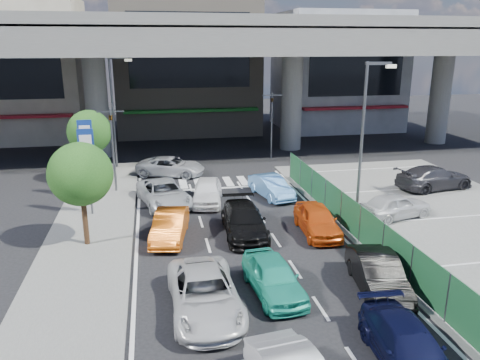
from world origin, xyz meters
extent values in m
plane|color=black|center=(0.00, 0.00, 0.00)|extent=(120.00, 120.00, 0.00)
cube|color=#5D5D5B|center=(11.00, 2.00, 0.03)|extent=(12.00, 28.00, 0.06)
cube|color=#5D5D5B|center=(-7.00, 4.00, 0.06)|extent=(4.00, 30.00, 0.12)
cylinder|color=slate|center=(-8.00, 22.00, 4.00)|extent=(1.80, 1.80, 8.00)
cylinder|color=slate|center=(8.00, 22.00, 4.00)|extent=(1.80, 1.80, 8.00)
cylinder|color=slate|center=(22.00, 22.00, 4.00)|extent=(1.80, 1.80, 8.00)
cube|color=slate|center=(0.00, 22.00, 9.00)|extent=(64.00, 14.00, 2.00)
cube|color=slate|center=(0.00, 15.20, 10.30)|extent=(64.00, 0.40, 0.90)
cube|color=slate|center=(0.00, 28.80, 10.30)|extent=(64.00, 0.40, 0.90)
cube|color=gray|center=(-16.00, 32.00, 6.50)|extent=(12.00, 10.00, 13.00)
cube|color=maroon|center=(-16.00, 26.90, 2.80)|extent=(10.80, 1.60, 0.25)
cube|color=black|center=(-16.00, 26.98, 7.15)|extent=(9.60, 0.10, 5.85)
cube|color=gray|center=(0.00, 33.00, 7.50)|extent=(14.00, 10.00, 15.00)
cube|color=#156B1E|center=(0.00, 27.90, 2.80)|extent=(12.60, 1.60, 0.25)
cube|color=black|center=(0.00, 27.98, 8.25)|extent=(11.20, 0.10, 6.75)
cube|color=gray|center=(16.00, 32.00, 6.00)|extent=(12.00, 10.00, 12.00)
cube|color=maroon|center=(16.00, 26.90, 2.80)|extent=(10.80, 1.60, 0.25)
cube|color=black|center=(16.00, 26.98, 6.60)|extent=(9.60, 0.10, 5.40)
cylinder|color=#595B60|center=(-6.20, 12.00, 2.60)|extent=(0.14, 0.14, 5.20)
cube|color=#595B60|center=(-6.20, 12.00, 5.00)|extent=(1.60, 0.08, 0.08)
imported|color=black|center=(-6.20, 12.00, 4.70)|extent=(0.26, 1.24, 0.50)
cylinder|color=#595B60|center=(5.50, 19.00, 2.60)|extent=(0.14, 0.14, 5.20)
cube|color=#595B60|center=(5.50, 19.00, 5.00)|extent=(1.60, 0.08, 0.08)
imported|color=black|center=(5.50, 19.00, 4.70)|extent=(0.26, 1.24, 0.50)
cylinder|color=#595B60|center=(7.00, 6.00, 4.00)|extent=(0.16, 0.16, 8.00)
cube|color=#595B60|center=(7.60, 6.00, 7.90)|extent=(1.40, 0.15, 0.15)
cube|color=silver|center=(8.30, 6.00, 7.75)|extent=(0.50, 0.22, 0.18)
cylinder|color=#595B60|center=(-6.50, 18.00, 4.00)|extent=(0.16, 0.16, 8.00)
cube|color=#595B60|center=(-5.90, 18.00, 7.90)|extent=(1.40, 0.15, 0.15)
cube|color=silver|center=(-5.20, 18.00, 7.75)|extent=(0.50, 0.22, 0.18)
cylinder|color=#595B60|center=(-7.20, 8.00, 1.10)|extent=(0.10, 0.10, 2.20)
cube|color=navy|center=(-7.20, 8.00, 3.20)|extent=(0.80, 0.12, 3.00)
cube|color=white|center=(-7.20, 7.93, 3.20)|extent=(0.60, 0.02, 2.40)
cylinder|color=#595B60|center=(-7.60, 11.00, 1.10)|extent=(0.10, 0.10, 2.20)
cube|color=navy|center=(-7.60, 11.00, 3.20)|extent=(0.80, 0.12, 3.00)
cube|color=white|center=(-7.60, 10.93, 3.20)|extent=(0.60, 0.02, 2.40)
cylinder|color=#382314|center=(-7.00, 4.00, 1.20)|extent=(0.24, 0.24, 2.40)
sphere|color=#1B4212|center=(-7.00, 4.00, 3.40)|extent=(2.80, 2.80, 2.80)
cylinder|color=#382314|center=(-7.80, 14.50, 1.20)|extent=(0.24, 0.24, 2.40)
sphere|color=#1B4212|center=(-7.80, 14.50, 3.40)|extent=(2.80, 2.80, 2.80)
imported|color=black|center=(2.94, -6.31, 0.62)|extent=(2.04, 4.40, 1.24)
imported|color=silver|center=(-2.38, -2.43, 0.69)|extent=(2.38, 5.01, 1.38)
imported|color=#23AD90|center=(0.24, -1.67, 0.67)|extent=(1.90, 4.07, 1.35)
imported|color=black|center=(4.06, -2.24, 0.69)|extent=(2.12, 4.37, 1.38)
imported|color=#D65D12|center=(-3.25, 4.11, 0.66)|extent=(2.12, 4.21, 1.32)
imported|color=black|center=(0.28, 3.99, 0.69)|extent=(2.19, 4.86, 1.38)
imported|color=#D04A10|center=(3.77, 3.45, 0.69)|extent=(1.86, 4.14, 1.38)
imported|color=#B1B5B9|center=(-3.37, 9.01, 0.69)|extent=(3.36, 5.36, 1.38)
imported|color=white|center=(-0.89, 8.95, 0.69)|extent=(2.28, 4.26, 1.38)
imported|color=#518DCF|center=(3.00, 9.34, 0.64)|extent=(2.17, 4.09, 1.28)
imported|color=#AEB0B6|center=(-2.67, 15.22, 0.65)|extent=(5.12, 3.55, 1.30)
imported|color=silver|center=(8.45, 4.54, 0.73)|extent=(4.20, 2.44, 1.34)
imported|color=#2A292D|center=(13.40, 8.78, 0.79)|extent=(5.32, 2.87, 1.46)
cone|color=red|center=(6.38, 5.51, 0.40)|extent=(0.36, 0.36, 0.67)
camera|label=1|loc=(-3.87, -16.56, 8.87)|focal=35.00mm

